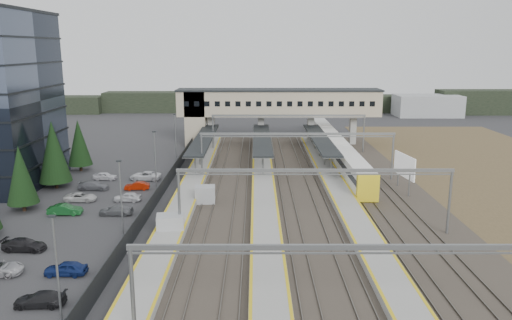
{
  "coord_description": "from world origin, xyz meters",
  "views": [
    {
      "loc": [
        5.92,
        -57.34,
        19.26
      ],
      "look_at": [
        5.97,
        10.11,
        4.0
      ],
      "focal_mm": 35.0,
      "sensor_mm": 36.0,
      "label": 1
    }
  ],
  "objects_px": {
    "footbridge": "(265,106)",
    "train": "(333,145)",
    "billboard": "(404,167)",
    "relay_cabin_far": "(205,195)",
    "relay_cabin_near": "(170,226)"
  },
  "relations": [
    {
      "from": "billboard",
      "to": "relay_cabin_near",
      "type": "bearing_deg",
      "value": -150.76
    },
    {
      "from": "footbridge",
      "to": "train",
      "type": "height_order",
      "value": "footbridge"
    },
    {
      "from": "relay_cabin_far",
      "to": "footbridge",
      "type": "height_order",
      "value": "footbridge"
    },
    {
      "from": "relay_cabin_near",
      "to": "footbridge",
      "type": "distance_m",
      "value": 51.86
    },
    {
      "from": "relay_cabin_far",
      "to": "train",
      "type": "relative_size",
      "value": 0.05
    },
    {
      "from": "relay_cabin_far",
      "to": "billboard",
      "type": "xyz_separation_m",
      "value": [
        26.4,
        5.14,
        2.4
      ]
    },
    {
      "from": "billboard",
      "to": "relay_cabin_far",
      "type": "bearing_deg",
      "value": -168.99
    },
    {
      "from": "relay_cabin_near",
      "to": "train",
      "type": "bearing_deg",
      "value": 59.94
    },
    {
      "from": "relay_cabin_near",
      "to": "train",
      "type": "height_order",
      "value": "train"
    },
    {
      "from": "train",
      "to": "relay_cabin_far",
      "type": "bearing_deg",
      "value": -125.53
    },
    {
      "from": "train",
      "to": "billboard",
      "type": "relative_size",
      "value": 9.54
    },
    {
      "from": "footbridge",
      "to": "billboard",
      "type": "height_order",
      "value": "footbridge"
    },
    {
      "from": "relay_cabin_near",
      "to": "billboard",
      "type": "bearing_deg",
      "value": 29.24
    },
    {
      "from": "billboard",
      "to": "footbridge",
      "type": "bearing_deg",
      "value": 118.17
    },
    {
      "from": "relay_cabin_near",
      "to": "relay_cabin_far",
      "type": "height_order",
      "value": "relay_cabin_near"
    }
  ]
}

